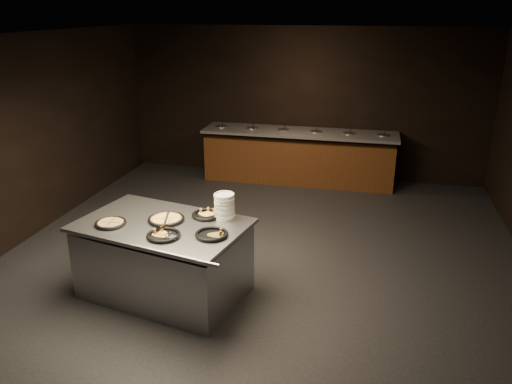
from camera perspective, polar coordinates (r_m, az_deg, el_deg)
room at (r=6.08m, az=0.11°, el=3.46°), size 7.02×8.02×2.92m
salad_bar at (r=9.72m, az=4.88°, el=3.70°), size 3.70×0.83×1.18m
serving_counter at (r=6.00m, az=-10.45°, el=-7.66°), size 2.10×1.58×0.91m
plate_stack at (r=5.79m, az=-3.62°, el=-1.64°), size 0.24×0.24×0.30m
pan_veggie_whole at (r=5.88m, az=-16.29°, el=-3.43°), size 0.35×0.35×0.04m
pan_cheese_whole at (r=5.85m, az=-10.23°, el=-3.06°), size 0.42×0.42×0.04m
pan_cheese_slices_a at (r=5.90m, az=-5.67°, el=-2.60°), size 0.35×0.35×0.04m
pan_cheese_slices_b at (r=5.45m, az=-10.53°, el=-4.88°), size 0.37×0.37×0.04m
pan_veggie_slices at (r=5.40m, az=-5.08°, el=-4.83°), size 0.36×0.36×0.04m
server_left at (r=5.69m, az=-10.09°, el=-3.09°), size 0.11×0.33×0.16m
server_right at (r=5.42m, az=-10.39°, el=-4.38°), size 0.31×0.13×0.15m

